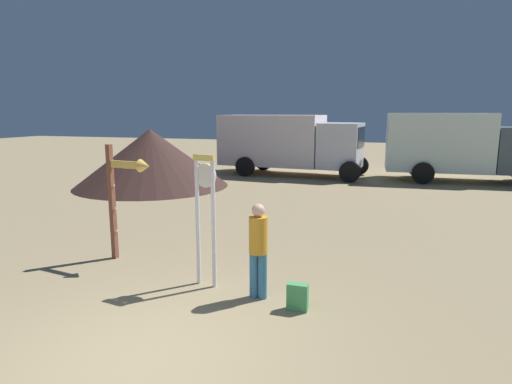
{
  "coord_description": "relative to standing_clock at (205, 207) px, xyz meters",
  "views": [
    {
      "loc": [
        2.75,
        -4.1,
        2.94
      ],
      "look_at": [
        -0.07,
        4.86,
        1.2
      ],
      "focal_mm": 30.24,
      "sensor_mm": 36.0,
      "label": 1
    }
  ],
  "objects": [
    {
      "name": "backpack",
      "position": [
        1.7,
        -0.48,
        -1.17
      ],
      "size": [
        0.31,
        0.18,
        0.42
      ],
      "color": "#439A5B",
      "rests_on": "ground_plane"
    },
    {
      "name": "arrow_sign",
      "position": [
        -2.02,
        0.67,
        0.15
      ],
      "size": [
        1.06,
        0.34,
        2.33
      ],
      "color": "brown",
      "rests_on": "ground_plane"
    },
    {
      "name": "ground_plane",
      "position": [
        0.18,
        -2.37,
        -1.37
      ],
      "size": [
        80.0,
        80.0,
        0.0
      ],
      "primitive_type": "plane",
      "color": "#937F5C"
    },
    {
      "name": "person_near_clock",
      "position": [
        1.0,
        -0.24,
        -0.51
      ],
      "size": [
        0.3,
        0.3,
        1.55
      ],
      "color": "teal",
      "rests_on": "ground_plane"
    },
    {
      "name": "dome_tent",
      "position": [
        -6.25,
        8.67,
        -0.23
      ],
      "size": [
        6.13,
        6.13,
        2.29
      ],
      "color": "#38221E",
      "rests_on": "ground_plane"
    },
    {
      "name": "standing_clock",
      "position": [
        0.0,
        0.0,
        0.0
      ],
      "size": [
        0.41,
        0.16,
        2.26
      ],
      "color": "white",
      "rests_on": "ground_plane"
    },
    {
      "name": "box_truck_near",
      "position": [
        -1.77,
        13.47,
        0.19
      ],
      "size": [
        6.97,
        3.1,
        2.81
      ],
      "color": "silver",
      "rests_on": "ground_plane"
    },
    {
      "name": "box_truck_far",
      "position": [
        5.54,
        13.71,
        0.21
      ],
      "size": [
        6.32,
        2.7,
        2.91
      ],
      "color": "white",
      "rests_on": "ground_plane"
    }
  ]
}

